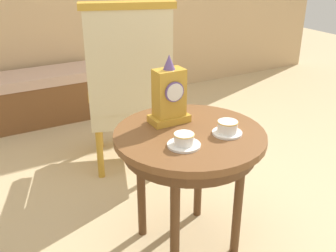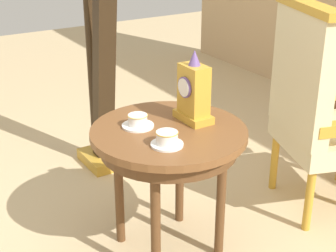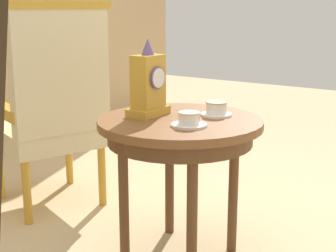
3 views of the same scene
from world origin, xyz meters
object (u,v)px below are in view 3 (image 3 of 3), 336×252
at_px(teacup_right, 216,109).
at_px(armchair, 53,105).
at_px(side_table, 180,136).
at_px(teacup_left, 189,120).
at_px(mantel_clock, 148,85).

bearing_deg(teacup_right, armchair, 93.77).
height_order(side_table, teacup_right, teacup_right).
xyz_separation_m(side_table, teacup_right, (0.14, -0.10, 0.11)).
bearing_deg(teacup_left, side_table, 48.29).
bearing_deg(mantel_clock, teacup_left, -105.06).
bearing_deg(armchair, side_table, -95.10).
relative_size(side_table, armchair, 0.62).
bearing_deg(side_table, teacup_left, -131.71).
height_order(teacup_left, teacup_right, teacup_right).
height_order(teacup_left, mantel_clock, mantel_clock).
distance_m(side_table, armchair, 0.88).
xyz_separation_m(side_table, teacup_left, (-0.09, -0.11, 0.10)).
height_order(teacup_left, armchair, armchair).
relative_size(teacup_left, teacup_right, 1.05).
distance_m(teacup_left, mantel_clock, 0.29).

